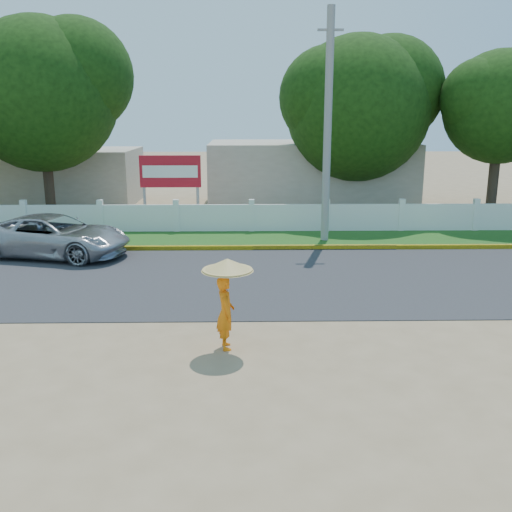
% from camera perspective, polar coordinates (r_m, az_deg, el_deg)
% --- Properties ---
extents(ground, '(120.00, 120.00, 0.00)m').
position_cam_1_polar(ground, '(12.13, 0.18, -8.29)').
color(ground, '#9E8460').
rests_on(ground, ground).
extents(road, '(60.00, 7.00, 0.02)m').
position_cam_1_polar(road, '(16.38, -0.16, -2.25)').
color(road, '#38383A').
rests_on(road, ground).
extents(grass_verge, '(60.00, 3.50, 0.03)m').
position_cam_1_polar(grass_verge, '(21.47, -0.39, 1.72)').
color(grass_verge, '#2D601E').
rests_on(grass_verge, ground).
extents(curb, '(40.00, 0.18, 0.16)m').
position_cam_1_polar(curb, '(19.79, -0.33, 0.84)').
color(curb, yellow).
rests_on(curb, ground).
extents(fence, '(40.00, 0.10, 1.10)m').
position_cam_1_polar(fence, '(22.78, -0.44, 3.81)').
color(fence, silver).
rests_on(fence, ground).
extents(building_near, '(10.00, 6.00, 3.20)m').
position_cam_1_polar(building_near, '(29.55, 5.29, 8.18)').
color(building_near, '#B7AD99').
rests_on(building_near, ground).
extents(building_far, '(8.00, 5.00, 2.80)m').
position_cam_1_polar(building_far, '(31.91, -19.04, 7.55)').
color(building_far, '#B7AD99').
rests_on(building_far, ground).
extents(utility_pole, '(0.28, 0.28, 8.18)m').
position_cam_1_polar(utility_pole, '(20.93, 7.18, 12.55)').
color(utility_pole, gray).
rests_on(utility_pole, ground).
extents(vehicle, '(5.36, 3.38, 1.38)m').
position_cam_1_polar(vehicle, '(19.91, -19.55, 1.90)').
color(vehicle, '#A4A6AB').
rests_on(vehicle, ground).
extents(monk_with_parasol, '(1.03, 1.03, 1.87)m').
position_cam_1_polar(monk_with_parasol, '(11.29, -2.98, -3.46)').
color(monk_with_parasol, orange).
rests_on(monk_with_parasol, ground).
extents(billboard, '(2.50, 0.13, 2.95)m').
position_cam_1_polar(billboard, '(23.84, -8.56, 7.98)').
color(billboard, gray).
rests_on(billboard, ground).
extents(tree_row, '(34.43, 7.97, 8.88)m').
position_cam_1_polar(tree_row, '(25.78, 3.19, 15.19)').
color(tree_row, '#473828').
rests_on(tree_row, ground).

